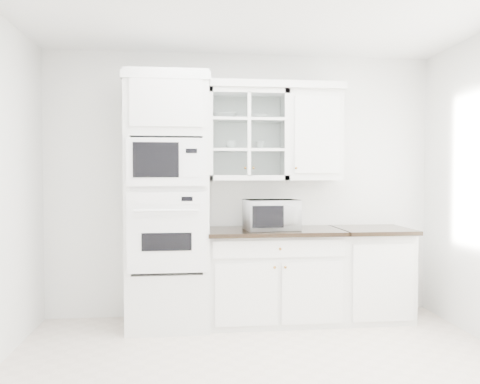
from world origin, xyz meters
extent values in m
cube|color=white|center=(0.00, 1.74, 1.35)|extent=(4.00, 0.02, 2.70)
cube|color=white|center=(-0.75, 1.43, 1.20)|extent=(0.76, 0.65, 2.40)
cube|color=white|center=(-0.75, 1.09, 0.94)|extent=(0.70, 0.03, 0.72)
cube|color=black|center=(-0.75, 1.07, 0.86)|extent=(0.44, 0.01, 0.16)
cube|color=white|center=(-0.75, 1.09, 1.56)|extent=(0.70, 0.03, 0.43)
cube|color=black|center=(-0.84, 1.07, 1.58)|extent=(0.40, 0.01, 0.31)
cube|color=white|center=(0.28, 1.45, 0.44)|extent=(1.30, 0.60, 0.88)
cube|color=#322314|center=(0.28, 1.42, 0.90)|extent=(1.32, 0.67, 0.04)
cube|color=white|center=(1.28, 1.45, 0.44)|extent=(0.70, 0.60, 0.88)
cube|color=#322314|center=(1.28, 1.42, 0.90)|extent=(0.72, 0.67, 0.04)
cube|color=white|center=(0.03, 1.58, 1.85)|extent=(0.80, 0.33, 0.90)
cube|color=white|center=(0.03, 1.58, 1.70)|extent=(0.74, 0.29, 0.02)
cube|color=white|center=(0.03, 1.58, 2.00)|extent=(0.74, 0.29, 0.02)
cube|color=white|center=(0.71, 1.58, 1.85)|extent=(0.55, 0.33, 0.90)
cube|color=white|center=(-0.07, 1.56, 2.33)|extent=(2.14, 0.38, 0.07)
imported|color=white|center=(0.24, 1.39, 1.07)|extent=(0.54, 0.47, 0.29)
imported|color=white|center=(-0.20, 1.60, 2.04)|extent=(0.30, 0.30, 0.06)
imported|color=white|center=(0.15, 1.60, 2.04)|extent=(0.20, 0.20, 0.05)
imported|color=white|center=(-0.13, 1.57, 1.75)|extent=(0.12, 0.12, 0.08)
imported|color=white|center=(0.17, 1.57, 1.75)|extent=(0.10, 0.10, 0.08)
camera|label=1|loc=(-0.55, -3.09, 1.45)|focal=35.00mm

